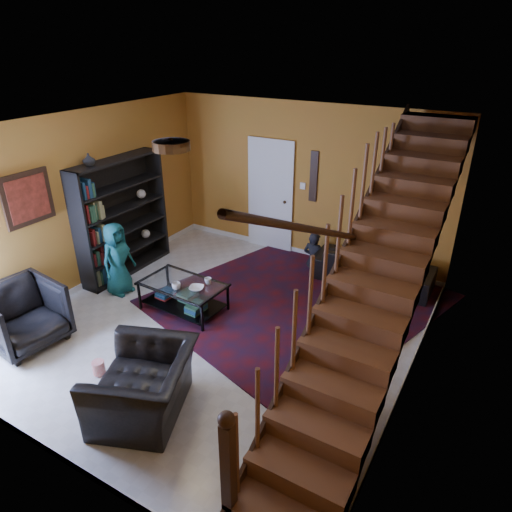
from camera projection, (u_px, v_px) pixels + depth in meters
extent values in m
plane|color=beige|center=(222.00, 325.00, 6.61)|extent=(5.50, 5.50, 0.00)
plane|color=#A97625|center=(306.00, 183.00, 8.13)|extent=(5.20, 0.00, 5.20)
plane|color=#A97625|center=(35.00, 348.00, 3.86)|extent=(5.20, 0.00, 5.20)
plane|color=#A97625|center=(82.00, 203.00, 7.17)|extent=(0.00, 5.50, 5.50)
plane|color=#A97625|center=(422.00, 286.00, 4.82)|extent=(0.00, 5.50, 5.50)
plane|color=white|center=(215.00, 128.00, 5.38)|extent=(5.50, 5.50, 0.00)
cube|color=silver|center=(302.00, 252.00, 8.72)|extent=(5.20, 0.02, 0.10)
cube|color=silver|center=(96.00, 279.00, 7.76)|extent=(0.02, 5.50, 0.10)
cube|color=#A97625|center=(377.00, 281.00, 5.07)|extent=(0.95, 4.92, 2.83)
cube|color=black|center=(339.00, 265.00, 5.24)|extent=(0.04, 5.02, 3.02)
cylinder|color=black|center=(345.00, 230.00, 5.03)|extent=(0.07, 4.20, 2.44)
cube|color=black|center=(229.00, 474.00, 3.73)|extent=(0.10, 0.10, 1.10)
cube|color=black|center=(122.00, 217.00, 7.72)|extent=(0.35, 1.80, 2.00)
cube|color=black|center=(127.00, 249.00, 7.99)|extent=(0.35, 1.72, 0.03)
cube|color=black|center=(121.00, 209.00, 7.65)|extent=(0.35, 1.72, 0.03)
cube|color=silver|center=(271.00, 197.00, 8.59)|extent=(0.82, 0.05, 2.05)
cube|color=#9C2D1C|center=(28.00, 198.00, 6.30)|extent=(0.04, 0.74, 0.74)
cube|color=black|center=(314.00, 177.00, 7.98)|extent=(0.14, 0.03, 0.90)
cylinder|color=#3F2814|center=(171.00, 146.00, 4.79)|extent=(0.40, 0.40, 0.10)
cube|color=#460C12|center=(299.00, 299.00, 7.24)|extent=(4.56, 4.89, 0.02)
imported|color=black|center=(372.00, 268.00, 7.60)|extent=(1.96, 0.79, 0.57)
imported|color=black|center=(23.00, 316.00, 6.06)|extent=(1.04, 1.02, 0.85)
imported|color=black|center=(144.00, 386.00, 4.93)|extent=(1.34, 1.42, 0.74)
imported|color=black|center=(313.00, 261.00, 8.20)|extent=(0.44, 0.31, 1.13)
imported|color=black|center=(374.00, 271.00, 7.66)|extent=(0.69, 0.56, 1.34)
imported|color=#185B5D|center=(117.00, 259.00, 7.20)|extent=(0.39, 0.60, 1.20)
cube|color=black|center=(139.00, 297.00, 6.88)|extent=(0.03, 0.03, 0.46)
cube|color=black|center=(202.00, 318.00, 6.35)|extent=(0.03, 0.03, 0.46)
cube|color=black|center=(168.00, 279.00, 7.38)|extent=(0.03, 0.03, 0.46)
cube|color=black|center=(228.00, 297.00, 6.86)|extent=(0.03, 0.03, 0.46)
cube|color=black|center=(184.00, 303.00, 6.91)|extent=(1.20, 0.71, 0.02)
cube|color=silver|center=(183.00, 284.00, 6.77)|extent=(1.26, 0.78, 0.02)
imported|color=#999999|center=(176.00, 286.00, 6.59)|extent=(0.13, 0.13, 0.10)
imported|color=#999999|center=(208.00, 281.00, 6.72)|extent=(0.12, 0.12, 0.10)
imported|color=#999999|center=(197.00, 288.00, 6.58)|extent=(0.27, 0.27, 0.05)
imported|color=#999999|center=(89.00, 160.00, 6.85)|extent=(0.18, 0.18, 0.19)
cylinder|color=red|center=(99.00, 367.00, 5.60)|extent=(0.18, 0.18, 0.17)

